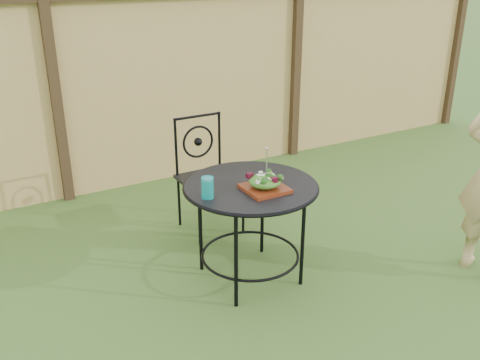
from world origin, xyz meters
The scene contains 8 objects.
ground centered at (0.00, 0.00, 0.00)m, with size 60.00×60.00×0.00m, color #274A17.
fence centered at (0.00, 2.19, 0.95)m, with size 8.00×0.12×1.90m.
patio_table centered at (-0.48, 0.12, 0.59)m, with size 0.92×0.92×0.72m.
patio_chair centered at (-0.39, 0.98, 0.50)m, with size 0.46×0.46×0.95m.
salad_plate centered at (-0.45, -0.01, 0.74)m, with size 0.27×0.27×0.02m, color #511A0B.
salad centered at (-0.45, -0.01, 0.79)m, with size 0.21×0.21×0.08m, color #235614.
fork centered at (-0.44, -0.01, 0.92)m, with size 0.01×0.01×0.18m, color silver.
drinking_glass centered at (-0.83, 0.07, 0.79)m, with size 0.08×0.08×0.14m, color #0B8884.
Camera 1 is at (-2.18, -2.72, 2.13)m, focal length 40.00 mm.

